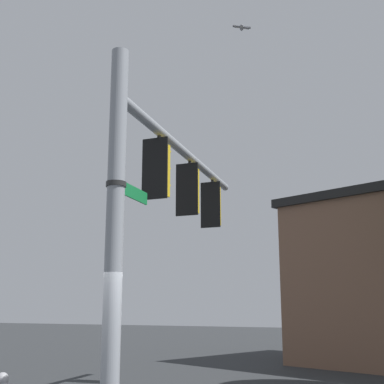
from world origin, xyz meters
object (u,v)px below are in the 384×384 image
traffic_light_mid_outer (213,206)px  bird_flying (242,27)px  traffic_light_mid_inner (190,191)px  traffic_light_nearest_pole (159,170)px  street_name_sign (125,189)px

traffic_light_mid_outer → bird_flying: size_ratio=2.74×
bird_flying → traffic_light_mid_outer: bearing=147.5°
traffic_light_mid_inner → traffic_light_mid_outer: 1.95m
traffic_light_nearest_pole → street_name_sign: bearing=-85.9°
traffic_light_mid_inner → bird_flying: (0.97, 1.23, 4.60)m
street_name_sign → bird_flying: size_ratio=2.92×
traffic_light_mid_outer → bird_flying: (1.11, -0.71, 4.60)m
traffic_light_mid_inner → traffic_light_mid_outer: (-0.14, 1.94, 0.00)m
street_name_sign → traffic_light_mid_inner: bearing=94.2°
traffic_light_mid_inner → street_name_sign: size_ratio=0.94×
traffic_light_mid_outer → street_name_sign: 5.45m
street_name_sign → bird_flying: bearing=81.3°
traffic_light_nearest_pole → bird_flying: bearing=75.4°
traffic_light_nearest_pole → bird_flying: size_ratio=2.74×
traffic_light_nearest_pole → street_name_sign: (0.11, -1.51, -0.70)m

